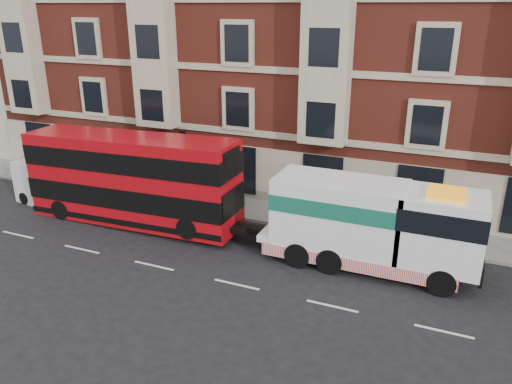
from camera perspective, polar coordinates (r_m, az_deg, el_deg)
ground at (r=20.72m, az=-2.22°, el=-10.52°), size 120.00×120.00×0.00m
sidewalk at (r=26.91m, az=4.58°, el=-2.74°), size 90.00×3.00×0.15m
victorian_terrace at (r=31.82m, az=10.62°, el=19.12°), size 45.00×12.00×20.40m
lamp_post_west at (r=27.28m, az=-8.20°, el=3.27°), size 0.35×0.15×4.35m
double_decker_bus at (r=26.14m, az=-14.05°, el=1.57°), size 11.45×2.63×4.63m
tow_truck at (r=21.65m, az=12.71°, el=-3.57°), size 9.16×2.71×3.82m
box_van at (r=30.41m, az=-22.28°, el=0.75°), size 4.83×2.56×2.39m
pedestrian at (r=32.62m, az=-18.62°, el=2.12°), size 0.69×0.56×1.63m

